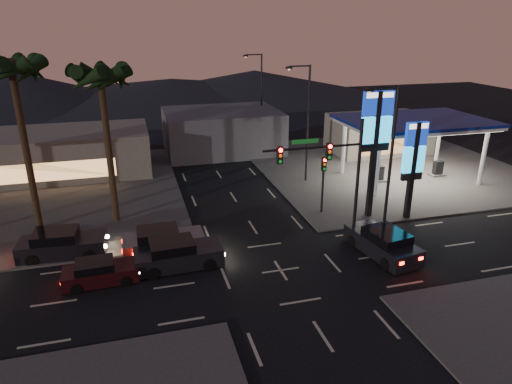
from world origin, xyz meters
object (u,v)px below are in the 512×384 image
object	(u,v)px
pylon_sign_short	(414,156)
traffic_signal_mast	(332,167)
car_lane_b_mid	(62,244)
suv_station	(383,243)
car_lane_b_front	(163,242)
car_lane_a_mid	(100,272)
gas_station	(415,123)
pylon_sign_tall	(376,130)
car_lane_a_front	(177,255)

from	to	relation	value
pylon_sign_short	traffic_signal_mast	world-z (taller)	traffic_signal_mast
car_lane_b_mid	suv_station	world-z (taller)	suv_station
pylon_sign_short	car_lane_b_front	distance (m)	17.68
traffic_signal_mast	car_lane_b_mid	bearing A→B (deg)	168.60
traffic_signal_mast	car_lane_a_mid	distance (m)	14.33
gas_station	car_lane_b_front	distance (m)	24.05
pylon_sign_tall	suv_station	xyz separation A→B (m)	(-1.99, -5.37, -5.62)
traffic_signal_mast	car_lane_a_mid	bearing A→B (deg)	-177.64
car_lane_a_front	car_lane_b_mid	size ratio (longest dim) A/B	0.99
pylon_sign_tall	suv_station	distance (m)	8.02
traffic_signal_mast	car_lane_b_front	xyz separation A→B (m)	(-10.00, 1.96, -4.47)
car_lane_a_mid	suv_station	distance (m)	16.37
gas_station	car_lane_a_mid	world-z (taller)	gas_station
gas_station	pylon_sign_tall	size ratio (longest dim) A/B	1.36
car_lane_a_front	car_lane_b_mid	world-z (taller)	car_lane_b_mid
pylon_sign_tall	pylon_sign_short	size ratio (longest dim) A/B	1.29
car_lane_a_mid	car_lane_b_mid	bearing A→B (deg)	121.45
car_lane_b_mid	suv_station	size ratio (longest dim) A/B	0.99
gas_station	traffic_signal_mast	bearing A→B (deg)	-140.72
pylon_sign_tall	car_lane_b_front	bearing A→B (deg)	-173.98
traffic_signal_mast	car_lane_b_front	world-z (taller)	traffic_signal_mast
gas_station	car_lane_a_mid	bearing A→B (deg)	-157.72
pylon_sign_tall	car_lane_a_mid	distance (m)	19.62
car_lane_a_mid	pylon_sign_short	bearing A→B (deg)	8.40
pylon_sign_tall	car_lane_a_front	distance (m)	15.55
pylon_sign_tall	traffic_signal_mast	world-z (taller)	pylon_sign_tall
gas_station	car_lane_b_front	size ratio (longest dim) A/B	2.43
pylon_sign_tall	car_lane_b_front	xyz separation A→B (m)	(-14.74, -1.56, -5.64)
gas_station	pylon_sign_tall	world-z (taller)	pylon_sign_tall
pylon_sign_tall	car_lane_b_mid	distance (m)	21.35
traffic_signal_mast	suv_station	xyz separation A→B (m)	(2.76, -1.86, -4.45)
pylon_sign_short	car_lane_a_front	xyz separation A→B (m)	(-16.58, -2.48, -3.89)
gas_station	car_lane_b_mid	world-z (taller)	gas_station
car_lane_b_front	suv_station	distance (m)	13.31
car_lane_b_front	pylon_sign_tall	bearing A→B (deg)	6.02
car_lane_b_front	car_lane_b_mid	world-z (taller)	car_lane_b_mid
gas_station	car_lane_b_mid	distance (m)	29.23
pylon_sign_short	car_lane_b_front	bearing A→B (deg)	-178.15
pylon_sign_tall	suv_station	size ratio (longest dim) A/B	1.71
gas_station	pylon_sign_tall	xyz separation A→B (m)	(-7.50, -6.50, 1.31)
pylon_sign_short	traffic_signal_mast	size ratio (longest dim) A/B	0.88
pylon_sign_short	car_lane_a_mid	size ratio (longest dim) A/B	1.71
traffic_signal_mast	suv_station	world-z (taller)	traffic_signal_mast
car_lane_a_front	car_lane_a_mid	world-z (taller)	car_lane_a_front
suv_station	traffic_signal_mast	bearing A→B (deg)	145.96
car_lane_a_mid	suv_station	world-z (taller)	suv_station
traffic_signal_mast	suv_station	distance (m)	5.55
pylon_sign_short	suv_station	distance (m)	7.37
pylon_sign_short	suv_station	xyz separation A→B (m)	(-4.49, -4.37, -3.88)
car_lane_b_front	car_lane_b_mid	xyz separation A→B (m)	(-5.86, 1.24, 0.02)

